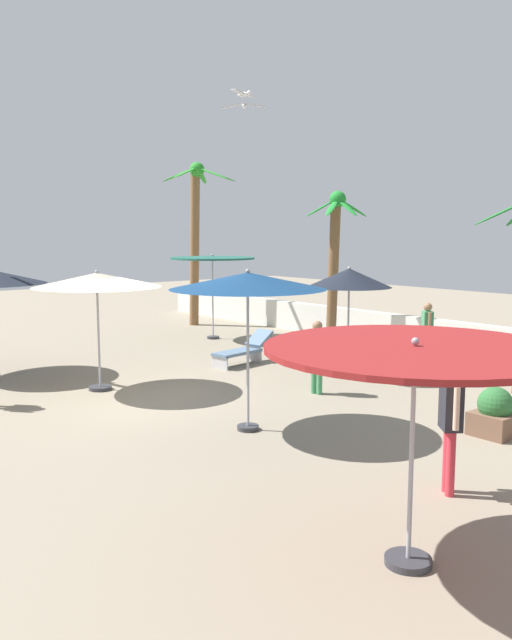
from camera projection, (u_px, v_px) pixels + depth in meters
ground_plane at (137, 399)px, 13.66m from camera, size 56.00×56.00×0.00m
boundary_wall at (411, 333)px, 19.38m from camera, size 25.20×0.30×1.00m
patio_umbrella_1 at (415, 357)px, 6.55m from camera, size 3.06×3.06×2.42m
patio_umbrella_2 at (212, 261)px, 21.11m from camera, size 2.75×2.75×2.78m
patio_umbrella_3 at (349, 279)px, 15.57m from camera, size 2.04×2.04×2.66m
patio_umbrella_4 at (97, 281)px, 14.14m from camera, size 2.78×2.78×2.66m
patio_umbrella_5 at (248, 282)px, 11.18m from camera, size 2.72×2.72×2.85m
palm_tree_0 at (335, 253)px, 19.58m from camera, size 1.70×1.81×4.70m
palm_tree_1 at (195, 228)px, 24.07m from camera, size 2.80×2.81×6.02m
lounge_chair_0 at (243, 349)px, 17.25m from camera, size 0.84×1.93×0.83m
guest_0 at (451, 416)px, 8.57m from camera, size 0.45×0.42×1.76m
guest_2 at (317, 350)px, 13.97m from camera, size 0.56×0.28×1.60m
guest_3 at (427, 327)px, 17.05m from camera, size 0.44×0.42×1.65m
seagull_0 at (244, 106)px, 17.86m from camera, size 0.98×0.98×0.15m
seagull_1 at (244, 94)px, 16.11m from camera, size 0.49×0.97×0.14m
planter at (495, 414)px, 11.16m from camera, size 0.70×0.70×0.85m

